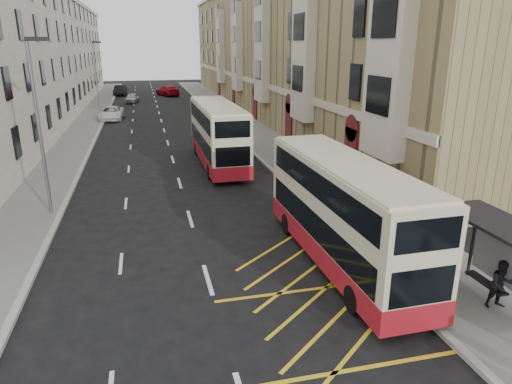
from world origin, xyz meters
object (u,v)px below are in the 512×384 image
object	(u,v)px
pedestrian_far	(357,208)
car_dark	(120,90)
double_decker_rear	(218,134)
white_van	(111,113)
double_decker_front	(343,213)
street_lamp_near	(39,119)
pedestrian_mid	(501,284)
car_silver	(132,98)
street_lamp_far	(97,76)
car_red	(168,91)

from	to	relation	value
pedestrian_far	car_dark	bearing A→B (deg)	-78.61
double_decker_rear	white_van	size ratio (longest dim) A/B	2.04
pedestrian_far	white_van	xyz separation A→B (m)	(-12.13, 35.04, -0.36)
double_decker_front	pedestrian_far	xyz separation A→B (m)	(1.93, 2.70, -0.95)
street_lamp_near	pedestrian_mid	bearing A→B (deg)	-39.39
street_lamp_near	car_silver	size ratio (longest dim) A/B	2.08
street_lamp_far	pedestrian_far	distance (m)	37.79
pedestrian_far	car_dark	distance (m)	62.05
double_decker_rear	car_silver	xyz separation A→B (m)	(-6.19, 37.24, -1.45)
white_van	car_dark	bearing A→B (deg)	94.40
double_decker_rear	white_van	distance (m)	23.68
street_lamp_far	white_van	world-z (taller)	street_lamp_far
street_lamp_far	double_decker_front	size ratio (longest dim) A/B	0.80
car_red	double_decker_front	bearing A→B (deg)	73.33
street_lamp_near	double_decker_rear	world-z (taller)	street_lamp_near
street_lamp_far	pedestrian_mid	distance (m)	44.74
pedestrian_mid	double_decker_rear	bearing A→B (deg)	112.54
pedestrian_mid	car_silver	xyz separation A→B (m)	(-11.62, 56.97, -0.27)
pedestrian_mid	car_dark	size ratio (longest dim) A/B	0.32
double_decker_rear	pedestrian_mid	size ratio (longest dim) A/B	6.72
car_dark	car_red	size ratio (longest dim) A/B	0.88
pedestrian_far	white_van	world-z (taller)	pedestrian_far
street_lamp_far	car_silver	bearing A→B (deg)	78.25
car_silver	car_dark	world-z (taller)	car_dark
street_lamp_far	white_van	size ratio (longest dim) A/B	1.57
pedestrian_mid	car_dark	world-z (taller)	pedestrian_mid
double_decker_rear	car_dark	xyz separation A→B (m)	(-8.13, 48.01, -1.31)
double_decker_front	white_van	size ratio (longest dim) A/B	1.95
white_van	car_red	world-z (taller)	car_red
pedestrian_far	car_red	size ratio (longest dim) A/B	0.33
double_decker_front	pedestrian_mid	bearing A→B (deg)	-52.05
street_lamp_near	white_van	world-z (taller)	street_lamp_near
double_decker_front	car_silver	size ratio (longest dim) A/B	2.59
street_lamp_far	pedestrian_far	world-z (taller)	street_lamp_far
double_decker_rear	car_red	size ratio (longest dim) A/B	1.88
street_lamp_near	white_van	distance (m)	30.12
white_van	car_red	xyz separation A→B (m)	(7.39, 23.40, 0.09)
car_dark	car_red	world-z (taller)	car_red
pedestrian_far	street_lamp_near	bearing A→B (deg)	-21.28
double_decker_rear	pedestrian_mid	distance (m)	20.50
car_red	car_dark	bearing A→B (deg)	-37.36
double_decker_front	double_decker_rear	world-z (taller)	double_decker_rear
car_red	white_van	bearing A→B (deg)	53.17
car_red	pedestrian_far	bearing A→B (deg)	75.34
double_decker_front	pedestrian_mid	distance (m)	5.48
double_decker_front	car_red	size ratio (longest dim) A/B	1.80
car_silver	pedestrian_mid	bearing A→B (deg)	-69.39
pedestrian_mid	street_lamp_near	bearing A→B (deg)	147.74
street_lamp_far	car_red	distance (m)	25.05
double_decker_front	car_silver	distance (m)	53.45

